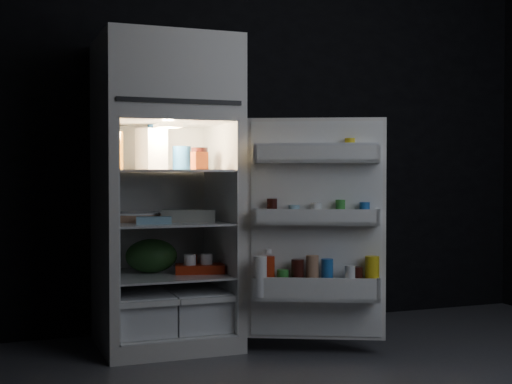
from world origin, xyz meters
name	(u,v)px	position (x,y,z in m)	size (l,w,h in m)	color
wall_back	(261,122)	(0.00, 1.70, 1.35)	(4.00, 0.00, 2.70)	black
refrigerator	(164,182)	(-0.75, 1.32, 0.96)	(0.76, 0.71, 1.78)	silver
fridge_door	(316,232)	(-0.03, 0.78, 0.68)	(0.73, 0.48, 1.22)	silver
milk_jug	(151,149)	(-0.82, 1.37, 1.15)	(0.14, 0.14, 0.24)	white
mayo_jar	(182,158)	(-0.63, 1.37, 1.10)	(0.11, 0.11, 0.14)	#1F5CAA
jam_jar	(199,159)	(-0.55, 1.28, 1.09)	(0.10, 0.10, 0.13)	black
amber_bottle	(117,151)	(-1.02, 1.36, 1.14)	(0.07, 0.07, 0.22)	#B16A1C
small_carton	(200,161)	(-0.59, 1.13, 1.08)	(0.08, 0.06, 0.10)	#E7571B
egg_carton	(189,216)	(-0.64, 1.21, 0.76)	(0.31, 0.12, 0.07)	gray
pie	(134,218)	(-0.92, 1.40, 0.75)	(0.33, 0.33, 0.04)	#A57657
flat_package	(154,220)	(-0.86, 1.12, 0.75)	(0.19, 0.10, 0.04)	#7FADC4
wrapped_pkg	(190,215)	(-0.56, 1.44, 0.75)	(0.12, 0.10, 0.05)	beige
produce_bag	(151,256)	(-0.83, 1.34, 0.52)	(0.30, 0.25, 0.20)	#193815
yogurt_tray	(200,269)	(-0.57, 1.22, 0.45)	(0.28, 0.15, 0.05)	#A0250D
small_can_red	(193,262)	(-0.56, 1.39, 0.47)	(0.07, 0.07, 0.09)	#A0250D
small_can_silver	(202,262)	(-0.51, 1.38, 0.47)	(0.08, 0.08, 0.09)	silver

